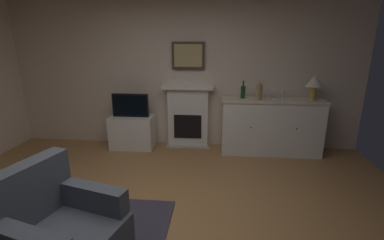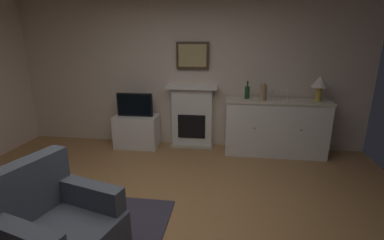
% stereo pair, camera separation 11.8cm
% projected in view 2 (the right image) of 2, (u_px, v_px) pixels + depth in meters
% --- Properties ---
extents(ground_plane, '(6.11, 5.05, 0.10)m').
position_uv_depth(ground_plane, '(151.00, 235.00, 2.79)').
color(ground_plane, '#9E7042').
rests_on(ground_plane, ground).
extents(wall_rear, '(6.11, 0.06, 2.78)m').
position_uv_depth(wall_rear, '(187.00, 68.00, 4.75)').
color(wall_rear, beige).
rests_on(wall_rear, ground_plane).
extents(fireplace_unit, '(0.87, 0.30, 1.10)m').
position_uv_depth(fireplace_unit, '(192.00, 117.00, 4.86)').
color(fireplace_unit, white).
rests_on(fireplace_unit, ground_plane).
extents(framed_picture, '(0.55, 0.04, 0.45)m').
position_uv_depth(framed_picture, '(193.00, 56.00, 4.60)').
color(framed_picture, '#473323').
extents(sideboard_cabinet, '(1.64, 0.49, 0.93)m').
position_uv_depth(sideboard_cabinet, '(275.00, 127.00, 4.53)').
color(sideboard_cabinet, white).
rests_on(sideboard_cabinet, ground_plane).
extents(table_lamp, '(0.26, 0.26, 0.40)m').
position_uv_depth(table_lamp, '(320.00, 83.00, 4.25)').
color(table_lamp, '#B79338').
rests_on(table_lamp, sideboard_cabinet).
extents(wine_bottle, '(0.08, 0.08, 0.29)m').
position_uv_depth(wine_bottle, '(247.00, 92.00, 4.48)').
color(wine_bottle, '#193F1E').
rests_on(wine_bottle, sideboard_cabinet).
extents(wine_glass_left, '(0.07, 0.07, 0.16)m').
position_uv_depth(wine_glass_left, '(273.00, 93.00, 4.34)').
color(wine_glass_left, silver).
rests_on(wine_glass_left, sideboard_cabinet).
extents(wine_glass_center, '(0.07, 0.07, 0.16)m').
position_uv_depth(wine_glass_center, '(280.00, 92.00, 4.37)').
color(wine_glass_center, silver).
rests_on(wine_glass_center, sideboard_cabinet).
extents(wine_glass_right, '(0.07, 0.07, 0.16)m').
position_uv_depth(wine_glass_right, '(288.00, 93.00, 4.32)').
color(wine_glass_right, silver).
rests_on(wine_glass_right, sideboard_cabinet).
extents(vase_decorative, '(0.11, 0.11, 0.28)m').
position_uv_depth(vase_decorative, '(263.00, 92.00, 4.35)').
color(vase_decorative, '#9E7F5B').
rests_on(vase_decorative, sideboard_cabinet).
extents(tv_cabinet, '(0.75, 0.42, 0.58)m').
position_uv_depth(tv_cabinet, '(137.00, 131.00, 4.90)').
color(tv_cabinet, white).
rests_on(tv_cabinet, ground_plane).
extents(tv_set, '(0.62, 0.07, 0.40)m').
position_uv_depth(tv_set, '(135.00, 105.00, 4.74)').
color(tv_set, black).
rests_on(tv_set, tv_cabinet).
extents(armchair, '(0.98, 0.95, 0.92)m').
position_uv_depth(armchair, '(55.00, 228.00, 2.24)').
color(armchair, '#474C56').
rests_on(armchair, ground_plane).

